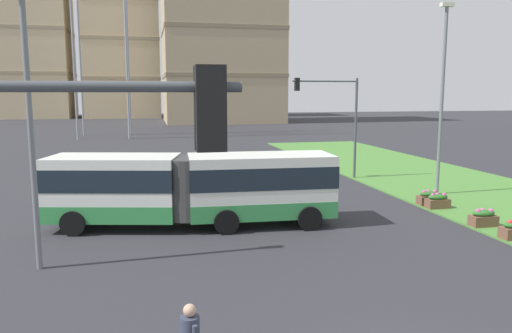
{
  "coord_description": "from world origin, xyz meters",
  "views": [
    {
      "loc": [
        -5.01,
        -7.65,
        5.56
      ],
      "look_at": [
        -0.16,
        14.3,
        2.2
      ],
      "focal_mm": 34.63,
      "sensor_mm": 36.0,
      "label": 1
    }
  ],
  "objects_px": {
    "articulated_bus": "(193,187)",
    "traffic_light_far_right": "(336,111)",
    "streetlight_left": "(30,120)",
    "flower_planter_3": "(483,218)",
    "flower_planter_5": "(429,198)",
    "flower_planter_4": "(438,201)",
    "apartment_tower_westcentre": "(120,4)",
    "streetlight_median": "(442,93)",
    "apartment_tower_centre": "(220,11)",
    "apartment_tower_west": "(29,33)"
  },
  "relations": [
    {
      "from": "apartment_tower_west",
      "to": "apartment_tower_centre",
      "type": "relative_size",
      "value": 0.9
    },
    {
      "from": "flower_planter_4",
      "to": "apartment_tower_westcentre",
      "type": "xyz_separation_m",
      "value": [
        -18.62,
        98.21,
        24.84
      ]
    },
    {
      "from": "articulated_bus",
      "to": "streetlight_median",
      "type": "height_order",
      "value": "streetlight_median"
    },
    {
      "from": "flower_planter_3",
      "to": "flower_planter_5",
      "type": "bearing_deg",
      "value": 90.0
    },
    {
      "from": "articulated_bus",
      "to": "streetlight_left",
      "type": "xyz_separation_m",
      "value": [
        -5.29,
        -4.07,
        3.09
      ]
    },
    {
      "from": "flower_planter_3",
      "to": "traffic_light_far_right",
      "type": "relative_size",
      "value": 0.17
    },
    {
      "from": "apartment_tower_west",
      "to": "apartment_tower_westcentre",
      "type": "bearing_deg",
      "value": -4.77
    },
    {
      "from": "articulated_bus",
      "to": "traffic_light_far_right",
      "type": "height_order",
      "value": "traffic_light_far_right"
    },
    {
      "from": "articulated_bus",
      "to": "streetlight_median",
      "type": "xyz_separation_m",
      "value": [
        13.63,
        3.47,
        3.89
      ]
    },
    {
      "from": "flower_planter_3",
      "to": "traffic_light_far_right",
      "type": "height_order",
      "value": "traffic_light_far_right"
    },
    {
      "from": "flower_planter_4",
      "to": "flower_planter_5",
      "type": "xyz_separation_m",
      "value": [
        0.0,
        0.76,
        0.0
      ]
    },
    {
      "from": "articulated_bus",
      "to": "apartment_tower_westcentre",
      "type": "xyz_separation_m",
      "value": [
        -6.9,
        98.64,
        23.61
      ]
    },
    {
      "from": "flower_planter_4",
      "to": "apartment_tower_centre",
      "type": "xyz_separation_m",
      "value": [
        0.75,
        75.07,
        20.44
      ]
    },
    {
      "from": "traffic_light_far_right",
      "to": "apartment_tower_centre",
      "type": "distance_m",
      "value": 68.22
    },
    {
      "from": "flower_planter_3",
      "to": "flower_planter_5",
      "type": "height_order",
      "value": "same"
    },
    {
      "from": "streetlight_median",
      "to": "apartment_tower_centre",
      "type": "xyz_separation_m",
      "value": [
        -1.15,
        72.02,
        15.32
      ]
    },
    {
      "from": "traffic_light_far_right",
      "to": "apartment_tower_west",
      "type": "height_order",
      "value": "apartment_tower_west"
    },
    {
      "from": "articulated_bus",
      "to": "apartment_tower_centre",
      "type": "relative_size",
      "value": 0.29
    },
    {
      "from": "streetlight_median",
      "to": "traffic_light_far_right",
      "type": "bearing_deg",
      "value": 122.09
    },
    {
      "from": "articulated_bus",
      "to": "streetlight_left",
      "type": "bearing_deg",
      "value": -142.43
    },
    {
      "from": "flower_planter_4",
      "to": "streetlight_left",
      "type": "xyz_separation_m",
      "value": [
        -17.02,
        -4.5,
        4.32
      ]
    },
    {
      "from": "flower_planter_5",
      "to": "apartment_tower_west",
      "type": "height_order",
      "value": "apartment_tower_west"
    },
    {
      "from": "streetlight_median",
      "to": "apartment_tower_westcentre",
      "type": "xyz_separation_m",
      "value": [
        -20.52,
        95.17,
        19.72
      ]
    },
    {
      "from": "traffic_light_far_right",
      "to": "apartment_tower_westcentre",
      "type": "relative_size",
      "value": 0.13
    },
    {
      "from": "streetlight_median",
      "to": "apartment_tower_west",
      "type": "distance_m",
      "value": 105.76
    },
    {
      "from": "flower_planter_3",
      "to": "streetlight_median",
      "type": "distance_m",
      "value": 8.39
    },
    {
      "from": "articulated_bus",
      "to": "flower_planter_5",
      "type": "xyz_separation_m",
      "value": [
        11.73,
        1.19,
        -1.23
      ]
    },
    {
      "from": "streetlight_median",
      "to": "apartment_tower_centre",
      "type": "distance_m",
      "value": 73.64
    },
    {
      "from": "streetlight_median",
      "to": "apartment_tower_westcentre",
      "type": "relative_size",
      "value": 0.2
    },
    {
      "from": "flower_planter_5",
      "to": "apartment_tower_west",
      "type": "bearing_deg",
      "value": 111.24
    },
    {
      "from": "apartment_tower_westcentre",
      "to": "apartment_tower_centre",
      "type": "bearing_deg",
      "value": -50.07
    },
    {
      "from": "apartment_tower_westcentre",
      "to": "streetlight_left",
      "type": "bearing_deg",
      "value": -89.1
    },
    {
      "from": "streetlight_left",
      "to": "flower_planter_5",
      "type": "bearing_deg",
      "value": 17.18
    },
    {
      "from": "articulated_bus",
      "to": "flower_planter_4",
      "type": "height_order",
      "value": "articulated_bus"
    },
    {
      "from": "flower_planter_5",
      "to": "apartment_tower_centre",
      "type": "relative_size",
      "value": 0.03
    },
    {
      "from": "flower_planter_3",
      "to": "apartment_tower_westcentre",
      "type": "distance_m",
      "value": 106.17
    },
    {
      "from": "apartment_tower_westcentre",
      "to": "flower_planter_4",
      "type": "bearing_deg",
      "value": -79.26
    },
    {
      "from": "traffic_light_far_right",
      "to": "streetlight_left",
      "type": "height_order",
      "value": "streetlight_left"
    },
    {
      "from": "flower_planter_3",
      "to": "streetlight_left",
      "type": "xyz_separation_m",
      "value": [
        -17.02,
        -1.18,
        4.32
      ]
    },
    {
      "from": "traffic_light_far_right",
      "to": "streetlight_left",
      "type": "bearing_deg",
      "value": -138.68
    },
    {
      "from": "flower_planter_5",
      "to": "apartment_tower_westcentre",
      "type": "xyz_separation_m",
      "value": [
        -18.62,
        97.45,
        24.84
      ]
    },
    {
      "from": "flower_planter_5",
      "to": "streetlight_median",
      "type": "relative_size",
      "value": 0.11
    },
    {
      "from": "articulated_bus",
      "to": "flower_planter_5",
      "type": "distance_m",
      "value": 11.85
    },
    {
      "from": "streetlight_median",
      "to": "apartment_tower_westcentre",
      "type": "height_order",
      "value": "apartment_tower_westcentre"
    },
    {
      "from": "flower_planter_4",
      "to": "apartment_tower_westcentre",
      "type": "relative_size",
      "value": 0.02
    },
    {
      "from": "traffic_light_far_right",
      "to": "streetlight_left",
      "type": "relative_size",
      "value": 0.75
    },
    {
      "from": "flower_planter_5",
      "to": "traffic_light_far_right",
      "type": "relative_size",
      "value": 0.17
    },
    {
      "from": "flower_planter_3",
      "to": "flower_planter_5",
      "type": "relative_size",
      "value": 1.0
    },
    {
      "from": "articulated_bus",
      "to": "traffic_light_far_right",
      "type": "relative_size",
      "value": 1.86
    },
    {
      "from": "apartment_tower_centre",
      "to": "flower_planter_3",
      "type": "bearing_deg",
      "value": -90.55
    }
  ]
}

